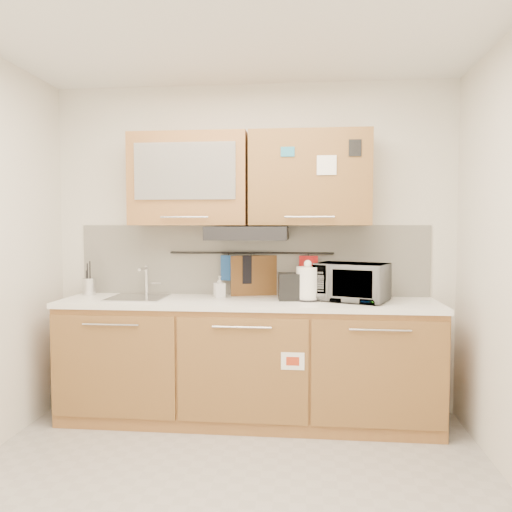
# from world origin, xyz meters

# --- Properties ---
(floor) EXTENTS (3.20, 3.20, 0.00)m
(floor) POSITION_xyz_m (0.00, 0.00, 0.00)
(floor) COLOR #9E9993
(floor) RESTS_ON ground
(wall_back) EXTENTS (3.20, 0.00, 3.20)m
(wall_back) POSITION_xyz_m (0.00, 1.50, 1.30)
(wall_back) COLOR silver
(wall_back) RESTS_ON ground
(base_cabinet) EXTENTS (2.80, 0.64, 0.88)m
(base_cabinet) POSITION_xyz_m (0.00, 1.19, 0.41)
(base_cabinet) COLOR olive
(base_cabinet) RESTS_ON floor
(countertop) EXTENTS (2.82, 0.62, 0.04)m
(countertop) POSITION_xyz_m (0.00, 1.19, 0.90)
(countertop) COLOR white
(countertop) RESTS_ON base_cabinet
(backsplash) EXTENTS (2.80, 0.02, 0.56)m
(backsplash) POSITION_xyz_m (0.00, 1.49, 1.20)
(backsplash) COLOR silver
(backsplash) RESTS_ON countertop
(upper_cabinets) EXTENTS (1.82, 0.37, 0.70)m
(upper_cabinets) POSITION_xyz_m (-0.00, 1.32, 1.83)
(upper_cabinets) COLOR olive
(upper_cabinets) RESTS_ON wall_back
(range_hood) EXTENTS (0.60, 0.46, 0.10)m
(range_hood) POSITION_xyz_m (0.00, 1.25, 1.42)
(range_hood) COLOR black
(range_hood) RESTS_ON upper_cabinets
(sink) EXTENTS (0.42, 0.40, 0.26)m
(sink) POSITION_xyz_m (-0.85, 1.21, 0.92)
(sink) COLOR silver
(sink) RESTS_ON countertop
(utensil_rail) EXTENTS (1.30, 0.02, 0.02)m
(utensil_rail) POSITION_xyz_m (0.00, 1.45, 1.26)
(utensil_rail) COLOR black
(utensil_rail) RESTS_ON backsplash
(utensil_crock) EXTENTS (0.12, 0.12, 0.27)m
(utensil_crock) POSITION_xyz_m (-1.30, 1.35, 0.99)
(utensil_crock) COLOR silver
(utensil_crock) RESTS_ON countertop
(kettle) EXTENTS (0.22, 0.19, 0.30)m
(kettle) POSITION_xyz_m (0.45, 1.22, 1.04)
(kettle) COLOR white
(kettle) RESTS_ON countertop
(toaster) EXTENTS (0.28, 0.19, 0.20)m
(toaster) POSITION_xyz_m (0.37, 1.23, 1.02)
(toaster) COLOR black
(toaster) RESTS_ON countertop
(microwave) EXTENTS (0.60, 0.51, 0.28)m
(microwave) POSITION_xyz_m (0.77, 1.23, 1.06)
(microwave) COLOR #999999
(microwave) RESTS_ON countertop
(soap_bottle) EXTENTS (0.10, 0.10, 0.17)m
(soap_bottle) POSITION_xyz_m (-0.23, 1.30, 1.00)
(soap_bottle) COLOR #999999
(soap_bottle) RESTS_ON countertop
(cutting_board) EXTENTS (0.36, 0.12, 0.46)m
(cutting_board) POSITION_xyz_m (0.02, 1.44, 1.01)
(cutting_board) COLOR brown
(cutting_board) RESTS_ON utensil_rail
(oven_mitt) EXTENTS (0.12, 0.06, 0.20)m
(oven_mitt) POSITION_xyz_m (-0.18, 1.44, 1.14)
(oven_mitt) COLOR #1F498F
(oven_mitt) RESTS_ON utensil_rail
(dark_pouch) EXTENTS (0.15, 0.08, 0.22)m
(dark_pouch) POSITION_xyz_m (-0.00, 1.44, 1.13)
(dark_pouch) COLOR black
(dark_pouch) RESTS_ON utensil_rail
(pot_holder) EXTENTS (0.15, 0.03, 0.18)m
(pot_holder) POSITION_xyz_m (0.46, 1.44, 1.15)
(pot_holder) COLOR #B51818
(pot_holder) RESTS_ON utensil_rail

